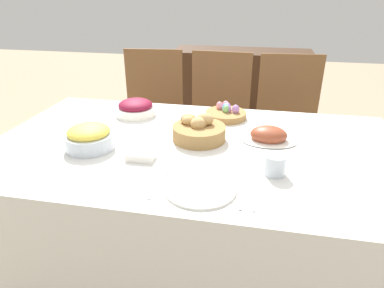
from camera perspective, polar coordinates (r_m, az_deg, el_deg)
The scene contains 17 objects.
ground_plane at distance 2.00m, azimuth 0.37°, elevation -20.43°, with size 12.00×12.00×0.00m, color tan.
dining_table at distance 1.75m, azimuth 0.41°, elevation -11.57°, with size 1.86×1.07×0.77m.
chair_far_right at distance 2.43m, azimuth 15.64°, elevation 2.60°, with size 0.46×0.46×1.01m.
chair_far_left at distance 2.54m, azimuth -6.54°, elevation 4.31°, with size 0.46×0.46×1.01m.
chair_far_center at distance 2.44m, azimuth 4.11°, elevation 3.56°, with size 0.44×0.44×1.01m.
sideboard at distance 3.40m, azimuth 7.97°, elevation 7.92°, with size 1.27×0.44×0.87m.
bread_basket at distance 1.58m, azimuth 1.04°, elevation 2.37°, with size 0.25×0.25×0.12m.
egg_basket at distance 1.87m, azimuth 5.70°, elevation 5.15°, with size 0.22×0.22×0.08m.
ham_platter at distance 1.61m, azimuth 12.64°, elevation 1.33°, with size 0.26×0.18×0.08m.
beet_salad_bowl at distance 1.92m, azimuth -9.36°, elevation 5.95°, with size 0.22×0.22×0.09m.
pineapple_bowl at distance 1.56m, azimuth -16.76°, elevation 1.08°, with size 0.21×0.21×0.11m.
dinner_plate at distance 1.22m, azimuth 1.38°, elevation -7.40°, with size 0.26×0.26×0.01m.
fork at distance 1.25m, azimuth -5.60°, elevation -6.72°, with size 0.02×0.20×0.00m.
knife at distance 1.21m, azimuth 8.63°, elevation -8.18°, with size 0.02×0.20×0.00m.
spoon at distance 1.21m, azimuth 10.07°, elevation -8.30°, with size 0.02×0.20×0.00m.
drinking_cup at distance 1.33m, azimuth 13.68°, elevation -3.38°, with size 0.08×0.08×0.08m.
butter_dish at distance 1.42m, azimuth -8.55°, elevation -2.02°, with size 0.11×0.07×0.03m.
Camera 1 is at (0.26, -1.38, 1.43)m, focal length 32.00 mm.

